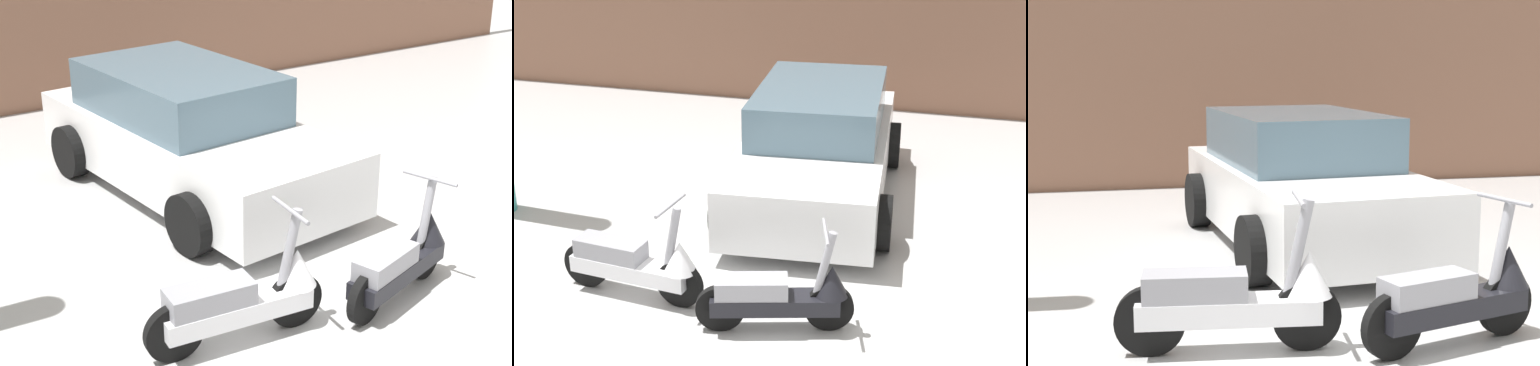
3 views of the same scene
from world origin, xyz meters
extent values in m
plane|color=#B2B2B2|center=(0.00, 0.00, 0.00)|extent=(28.00, 28.00, 0.00)
cylinder|color=black|center=(-0.64, 0.69, 0.24)|extent=(0.49, 0.13, 0.48)
cylinder|color=black|center=(-1.71, 0.80, 0.24)|extent=(0.49, 0.13, 0.48)
cube|color=silver|center=(-1.17, 0.74, 0.30)|extent=(1.29, 0.42, 0.17)
cube|color=gray|center=(-1.40, 0.77, 0.48)|extent=(0.73, 0.36, 0.19)
cylinder|color=gray|center=(-0.69, 0.69, 0.73)|extent=(0.23, 0.11, 0.69)
cylinder|color=gray|center=(-0.69, 0.69, 1.07)|extent=(0.09, 0.56, 0.03)
cone|color=silver|center=(-0.62, 0.68, 0.54)|extent=(0.36, 0.36, 0.32)
cylinder|color=black|center=(0.86, 0.68, 0.23)|extent=(0.46, 0.21, 0.46)
cylinder|color=black|center=(-0.12, 0.39, 0.23)|extent=(0.46, 0.21, 0.46)
cube|color=black|center=(0.37, 0.53, 0.29)|extent=(1.22, 0.61, 0.16)
cube|color=gray|center=(0.16, 0.47, 0.45)|extent=(0.72, 0.45, 0.18)
cylinder|color=gray|center=(0.81, 0.66, 0.69)|extent=(0.22, 0.13, 0.65)
cylinder|color=gray|center=(0.81, 0.66, 1.01)|extent=(0.18, 0.52, 0.03)
cone|color=black|center=(0.88, 0.68, 0.51)|extent=(0.38, 0.38, 0.30)
cube|color=white|center=(0.06, 3.66, 0.53)|extent=(2.12, 4.34, 0.70)
cube|color=slate|center=(0.04, 3.91, 1.15)|extent=(1.74, 2.48, 0.55)
cylinder|color=black|center=(1.08, 2.45, 0.32)|extent=(0.28, 0.66, 0.64)
cylinder|color=black|center=(-0.73, 2.28, 0.32)|extent=(0.28, 0.66, 0.64)
cylinder|color=black|center=(0.85, 5.04, 0.32)|extent=(0.28, 0.66, 0.64)
cylinder|color=black|center=(-0.96, 4.88, 0.32)|extent=(0.28, 0.66, 0.64)
camera|label=1|loc=(-3.99, -3.84, 3.65)|focal=55.00mm
camera|label=2|loc=(2.04, -5.50, 4.10)|focal=55.00mm
camera|label=3|loc=(-1.87, -4.39, 2.02)|focal=55.00mm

